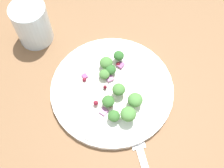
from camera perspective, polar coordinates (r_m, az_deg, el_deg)
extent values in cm
cube|color=brown|center=(54.81, -1.10, -3.76)|extent=(180.00, 180.00, 2.00)
cylinder|color=white|center=(54.26, 0.00, -1.04)|extent=(23.62, 23.62, 1.20)
torus|color=white|center=(53.73, 0.00, -0.75)|extent=(22.73, 22.73, 1.00)
cylinder|color=white|center=(53.64, 0.00, -0.70)|extent=(13.70, 13.70, 0.20)
cylinder|color=#8EB77A|center=(51.43, -0.75, -3.99)|extent=(0.86, 0.86, 0.86)
ellipsoid|color=#386B2D|center=(50.50, -0.77, -3.51)|extent=(2.28, 2.28, 1.71)
cylinder|color=#ADD18E|center=(54.75, 0.25, 2.36)|extent=(0.78, 0.78, 0.78)
ellipsoid|color=#2D6028|center=(53.95, 0.25, 2.87)|extent=(2.08, 2.08, 1.56)
cylinder|color=#8EB77A|center=(55.52, -1.17, 3.70)|extent=(0.96, 0.96, 0.96)
ellipsoid|color=#477A38|center=(54.55, -1.19, 4.34)|extent=(2.55, 2.55, 1.91)
cylinder|color=#ADD18E|center=(52.18, 1.36, -1.64)|extent=(0.90, 0.90, 0.90)
ellipsoid|color=#477A38|center=(51.21, 1.39, -1.10)|extent=(2.40, 2.40, 1.80)
cylinder|color=#ADD18E|center=(50.61, 0.39, -6.91)|extent=(0.82, 0.82, 0.82)
ellipsoid|color=#386B2D|center=(49.69, 0.40, -6.50)|extent=(2.19, 2.19, 1.65)
cylinder|color=#9EC684|center=(54.44, -1.53, 1.52)|extent=(0.78, 0.78, 0.78)
ellipsoid|color=#477A38|center=(53.63, -1.55, 2.01)|extent=(2.07, 2.07, 1.55)
cylinder|color=#9EC684|center=(50.17, 3.26, -6.65)|extent=(1.05, 1.05, 1.05)
ellipsoid|color=#4C843D|center=(49.01, 3.33, -6.11)|extent=(2.79, 2.79, 2.09)
cylinder|color=#9EC684|center=(51.82, 4.64, -3.81)|extent=(1.04, 1.04, 1.04)
ellipsoid|color=#4C843D|center=(50.69, 4.74, -3.23)|extent=(2.77, 2.77, 2.08)
cylinder|color=#9EC684|center=(56.09, 1.36, 5.26)|extent=(0.78, 0.78, 0.78)
ellipsoid|color=#2D6028|center=(55.31, 1.38, 5.79)|extent=(2.07, 2.07, 1.55)
sphere|color=maroon|center=(51.34, -3.31, -3.87)|extent=(0.93, 0.93, 0.93)
sphere|color=maroon|center=(55.69, 1.26, 3.98)|extent=(0.97, 0.97, 0.97)
sphere|color=maroon|center=(51.46, -0.35, -4.43)|extent=(0.75, 0.75, 0.75)
sphere|color=#4C0A14|center=(52.92, -1.42, -0.64)|extent=(0.73, 0.73, 0.73)
sphere|color=#4C0A14|center=(52.32, 4.45, -3.09)|extent=(0.84, 0.84, 0.84)
sphere|color=maroon|center=(54.20, -5.64, 0.88)|extent=(0.78, 0.78, 0.78)
sphere|color=#4C0A14|center=(52.78, 1.40, -1.00)|extent=(0.90, 0.90, 0.90)
cube|color=#843D75|center=(54.72, -5.57, 1.61)|extent=(1.39, 1.39, 0.34)
cube|color=#A35B93|center=(54.03, -0.63, 1.24)|extent=(1.85, 1.83, 0.41)
cube|color=#A35B93|center=(51.25, -1.63, -5.62)|extent=(1.79, 1.77, 0.54)
cube|color=#843D75|center=(55.57, 1.75, 3.88)|extent=(1.68, 1.60, 0.43)
cube|color=#934C84|center=(52.48, 5.34, -2.56)|extent=(1.23, 1.42, 0.34)
cube|color=silver|center=(51.08, 5.03, -11.08)|extent=(4.25, 3.60, 0.50)
cylinder|color=silver|center=(60.51, -15.94, 11.66)|extent=(7.21, 7.21, 8.85)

